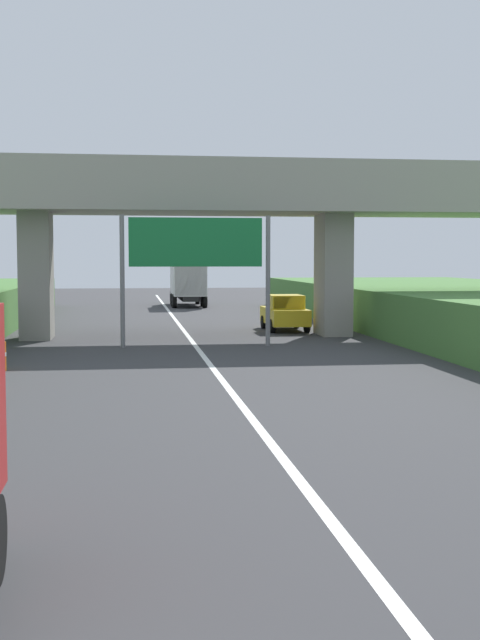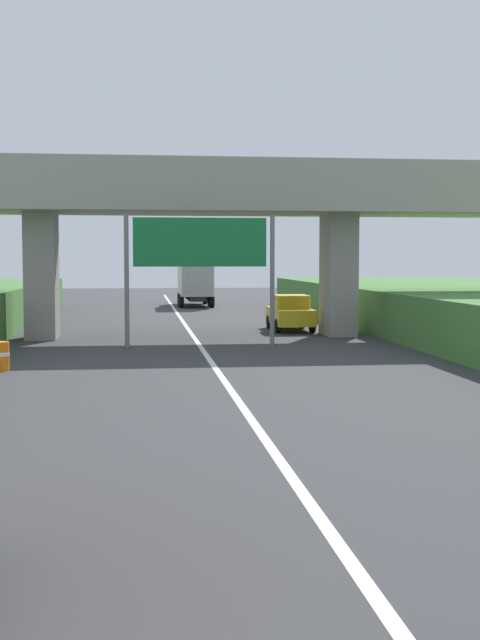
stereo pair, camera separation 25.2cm
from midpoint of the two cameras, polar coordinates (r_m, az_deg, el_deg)
name	(u,v)px [view 1 (the left image)]	position (r m, az deg, el deg)	size (l,w,h in m)	color
lane_centre_stripe	(204,357)	(29.40, -2.72, -2.53)	(0.20, 101.17, 0.01)	white
overpass_bridge	(188,206)	(36.89, -3.78, 7.77)	(40.00, 4.80, 7.64)	#9E998E
overhead_highway_sign	(196,250)	(32.60, -3.26, 4.78)	(5.88, 0.18, 5.14)	slate
truck_green	(187,280)	(60.98, -3.74, 2.78)	(2.44, 7.30, 3.44)	black
car_yellow	(285,313)	(40.11, 2.91, 0.50)	(1.86, 4.10, 1.72)	gold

